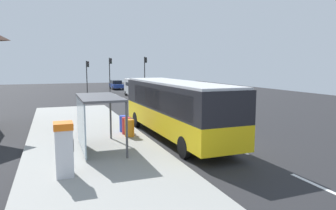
# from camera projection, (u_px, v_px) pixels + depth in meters

# --- Properties ---
(ground_plane) EXTENTS (56.00, 92.00, 0.04)m
(ground_plane) POSITION_uv_depth(u_px,v_px,m) (145.00, 109.00, 29.24)
(ground_plane) COLOR #262628
(sidewalk_platform) EXTENTS (6.20, 30.00, 0.18)m
(sidewalk_platform) POSITION_uv_depth(u_px,v_px,m) (91.00, 144.00, 15.85)
(sidewalk_platform) COLOR #999993
(sidewalk_platform) RESTS_ON ground
(lane_stripe_seg_0) EXTENTS (0.16, 2.20, 0.01)m
(lane_stripe_seg_0) POSITION_uv_depth(u_px,v_px,m) (315.00, 185.00, 10.76)
(lane_stripe_seg_0) COLOR silver
(lane_stripe_seg_0) RESTS_ON ground
(lane_stripe_seg_1) EXTENTS (0.16, 2.20, 0.01)m
(lane_stripe_seg_1) POSITION_uv_depth(u_px,v_px,m) (235.00, 149.00, 15.40)
(lane_stripe_seg_1) COLOR silver
(lane_stripe_seg_1) RESTS_ON ground
(lane_stripe_seg_2) EXTENTS (0.16, 2.20, 0.01)m
(lane_stripe_seg_2) POSITION_uv_depth(u_px,v_px,m) (192.00, 129.00, 20.04)
(lane_stripe_seg_2) COLOR silver
(lane_stripe_seg_2) RESTS_ON ground
(lane_stripe_seg_3) EXTENTS (0.16, 2.20, 0.01)m
(lane_stripe_seg_3) POSITION_uv_depth(u_px,v_px,m) (166.00, 117.00, 24.68)
(lane_stripe_seg_3) COLOR silver
(lane_stripe_seg_3) RESTS_ON ground
(lane_stripe_seg_4) EXTENTS (0.16, 2.20, 0.01)m
(lane_stripe_seg_4) POSITION_uv_depth(u_px,v_px,m) (147.00, 109.00, 29.32)
(lane_stripe_seg_4) COLOR silver
(lane_stripe_seg_4) RESTS_ON ground
(lane_stripe_seg_5) EXTENTS (0.16, 2.20, 0.01)m
(lane_stripe_seg_5) POSITION_uv_depth(u_px,v_px,m) (134.00, 103.00, 33.96)
(lane_stripe_seg_5) COLOR silver
(lane_stripe_seg_5) RESTS_ON ground
(lane_stripe_seg_6) EXTENTS (0.16, 2.20, 0.01)m
(lane_stripe_seg_6) POSITION_uv_depth(u_px,v_px,m) (124.00, 98.00, 38.61)
(lane_stripe_seg_6) COLOR silver
(lane_stripe_seg_6) RESTS_ON ground
(lane_stripe_seg_7) EXTENTS (0.16, 2.20, 0.01)m
(lane_stripe_seg_7) POSITION_uv_depth(u_px,v_px,m) (116.00, 95.00, 43.25)
(lane_stripe_seg_7) COLOR silver
(lane_stripe_seg_7) RESTS_ON ground
(bus) EXTENTS (2.73, 11.06, 3.21)m
(bus) POSITION_uv_depth(u_px,v_px,m) (175.00, 106.00, 17.42)
(bus) COLOR yellow
(bus) RESTS_ON ground
(white_van) EXTENTS (2.05, 5.21, 2.30)m
(white_van) POSITION_uv_depth(u_px,v_px,m) (136.00, 86.00, 40.51)
(white_van) COLOR white
(white_van) RESTS_ON ground
(sedan_near) EXTENTS (1.85, 4.41, 1.52)m
(sedan_near) POSITION_uv_depth(u_px,v_px,m) (116.00, 85.00, 53.20)
(sedan_near) COLOR navy
(sedan_near) RESTS_ON ground
(ticket_machine) EXTENTS (0.66, 0.76, 1.94)m
(ticket_machine) POSITION_uv_depth(u_px,v_px,m) (64.00, 149.00, 11.00)
(ticket_machine) COLOR silver
(ticket_machine) RESTS_ON sidewalk_platform
(recycling_bin_orange) EXTENTS (0.52, 0.52, 0.95)m
(recycling_bin_orange) POSITION_uv_depth(u_px,v_px,m) (129.00, 128.00, 17.20)
(recycling_bin_orange) COLOR orange
(recycling_bin_orange) RESTS_ON sidewalk_platform
(recycling_bin_red) EXTENTS (0.52, 0.52, 0.95)m
(recycling_bin_red) POSITION_uv_depth(u_px,v_px,m) (127.00, 126.00, 17.85)
(recycling_bin_red) COLOR red
(recycling_bin_red) RESTS_ON sidewalk_platform
(recycling_bin_blue) EXTENTS (0.52, 0.52, 0.95)m
(recycling_bin_blue) POSITION_uv_depth(u_px,v_px,m) (124.00, 124.00, 18.50)
(recycling_bin_blue) COLOR blue
(recycling_bin_blue) RESTS_ON sidewalk_platform
(traffic_light_near_side) EXTENTS (0.49, 0.28, 5.38)m
(traffic_light_near_side) POSITION_uv_depth(u_px,v_px,m) (145.00, 69.00, 47.76)
(traffic_light_near_side) COLOR #2D2D2D
(traffic_light_near_side) RESTS_ON ground
(traffic_light_far_side) EXTENTS (0.49, 0.28, 4.74)m
(traffic_light_far_side) POSITION_uv_depth(u_px,v_px,m) (87.00, 72.00, 45.55)
(traffic_light_far_side) COLOR #2D2D2D
(traffic_light_far_side) RESTS_ON ground
(traffic_light_median) EXTENTS (0.49, 0.28, 5.22)m
(traffic_light_median) POSITION_uv_depth(u_px,v_px,m) (110.00, 69.00, 47.48)
(traffic_light_median) COLOR #2D2D2D
(traffic_light_median) RESTS_ON ground
(bus_shelter) EXTENTS (1.80, 4.00, 2.50)m
(bus_shelter) POSITION_uv_depth(u_px,v_px,m) (92.00, 109.00, 14.37)
(bus_shelter) COLOR #4C4C51
(bus_shelter) RESTS_ON sidewalk_platform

